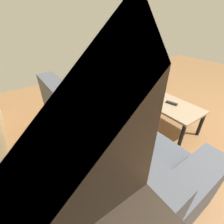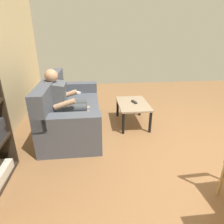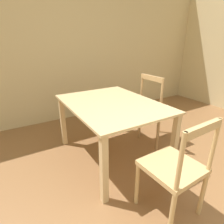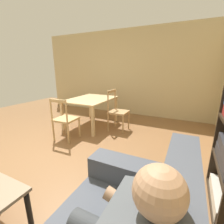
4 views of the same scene
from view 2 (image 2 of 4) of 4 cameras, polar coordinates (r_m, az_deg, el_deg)
The scene contains 5 objects.
ground_plane at distance 3.05m, azimuth 22.32°, elevation -12.58°, with size 8.72×8.72×0.00m, color brown.
couch at distance 3.63m, azimuth -12.49°, elevation 0.42°, with size 2.03×0.94×0.94m.
person_lounging at distance 3.38m, azimuth -13.42°, elevation 3.19°, with size 0.59×0.85×1.12m.
coffee_table at distance 3.68m, azimuth 6.20°, elevation 1.75°, with size 0.84×0.56×0.43m.
tv_remote at distance 3.69m, azimuth 6.57°, elevation 2.99°, with size 0.05×0.17×0.02m, color black.
Camera 2 is at (-2.15, 1.36, 1.68)m, focal length 30.85 mm.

